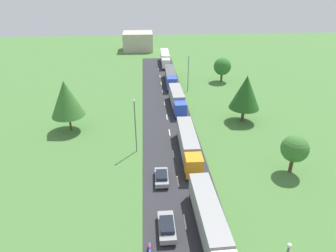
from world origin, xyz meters
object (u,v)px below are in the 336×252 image
tree_maple (222,67)px  motorcycle_courier (150,249)px  tree_birch (66,98)px  truck_third (177,98)px  truck_second (188,144)px  truck_fourth (170,76)px  tree_elm (295,149)px  distant_building (138,41)px  car_third (162,177)px  car_second (167,227)px  tree_pine (246,92)px  lamppost_third (188,72)px  lamppost_second (135,124)px  truck_fifth (165,58)px  truck_lead (211,224)px

tree_maple → motorcycle_courier: bearing=-110.7°
tree_birch → truck_third: bearing=23.4°
truck_second → truck_fourth: size_ratio=1.01×
truck_second → motorcycle_courier: bearing=-109.5°
tree_elm → distant_building: 85.64m
truck_third → car_third: 26.66m
truck_fourth → car_second: truck_fourth is taller
tree_birch → tree_elm: (35.35, -16.11, -2.40)m
tree_pine → lamppost_third: bearing=115.8°
lamppost_second → tree_birch: bearing=145.7°
truck_fourth → truck_fifth: size_ratio=1.01×
motorcycle_courier → truck_third: bearing=79.8°
truck_third → car_third: (-4.93, -26.16, -1.29)m
truck_second → tree_pine: (12.58, 11.76, 3.97)m
truck_lead → distant_building: distant_building is taller
motorcycle_courier → tree_maple: size_ratio=0.30×
tree_birch → tree_maple: bearing=36.8°
truck_lead → tree_birch: (-20.95, 27.57, 4.27)m
motorcycle_courier → tree_elm: 25.00m
truck_fifth → tree_birch: 49.68m
truck_second → lamppost_second: 9.05m
lamppost_second → tree_elm: lamppost_second is taller
lamppost_second → lamppost_third: size_ratio=1.01×
motorcycle_courier → tree_pine: 36.41m
truck_fourth → tree_elm: size_ratio=2.33×
truck_fifth → tree_elm: bearing=-76.6°
tree_elm → truck_lead: bearing=-141.5°
lamppost_third → tree_birch: bearing=-142.3°
truck_lead → truck_fifth: size_ratio=1.07×
truck_lead → truck_third: size_ratio=1.20×
truck_lead → motorcycle_courier: size_ratio=7.61×
motorcycle_courier → tree_pine: (19.20, 30.43, 5.58)m
lamppost_second → tree_pine: bearing=25.4°
truck_lead → truck_fourth: bearing=90.0°
motorcycle_courier → tree_maple: 59.18m
tree_birch → truck_lead: bearing=-52.8°
tree_birch → truck_fifth: bearing=65.1°
lamppost_third → tree_birch: size_ratio=0.94×
truck_second → tree_maple: size_ratio=2.19×
car_third → tree_maple: tree_maple is taller
truck_third → tree_pine: bearing=-32.1°
car_third → tree_pine: bearing=46.8°
truck_second → car_third: size_ratio=3.49×
truck_lead → truck_third: 36.71m
tree_birch → distant_building: (11.86, 66.24, -3.06)m
truck_fifth → tree_elm: (14.48, -60.99, 1.83)m
tree_birch → tree_elm: bearing=-24.5°
truck_fourth → tree_birch: 33.06m
car_third → lamppost_second: (-3.67, 8.49, 4.28)m
truck_fourth → tree_pine: bearing=-62.4°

